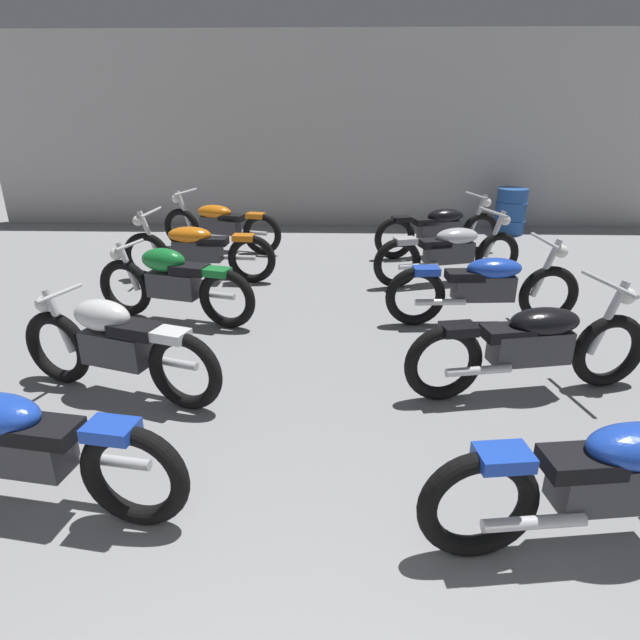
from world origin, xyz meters
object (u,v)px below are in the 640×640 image
at_px(motorcycle_left_row_3, 173,283).
at_px(motorcycle_right_row_1, 618,479).
at_px(motorcycle_left_row_4, 197,249).
at_px(motorcycle_left_row_5, 220,224).
at_px(oil_drum, 510,211).
at_px(motorcycle_left_row_2, 115,345).
at_px(motorcycle_right_row_2, 532,344).
at_px(motorcycle_right_row_3, 485,286).
at_px(motorcycle_right_row_4, 450,251).
at_px(motorcycle_right_row_5, 440,229).
at_px(motorcycle_left_row_1, 13,444).

relative_size(motorcycle_left_row_3, motorcycle_right_row_1, 0.89).
bearing_deg(motorcycle_left_row_4, motorcycle_left_row_5, 90.98).
distance_m(motorcycle_left_row_5, oil_drum, 5.45).
relative_size(motorcycle_left_row_2, motorcycle_right_row_2, 0.89).
height_order(motorcycle_right_row_3, motorcycle_right_row_4, same).
relative_size(motorcycle_right_row_1, motorcycle_right_row_3, 1.00).
bearing_deg(oil_drum, motorcycle_right_row_2, -104.99).
bearing_deg(motorcycle_left_row_3, oil_drum, 42.15).
distance_m(motorcycle_right_row_3, oil_drum, 4.91).
xyz_separation_m(motorcycle_right_row_1, motorcycle_right_row_5, (0.13, 6.21, 0.00)).
distance_m(motorcycle_left_row_5, motorcycle_right_row_3, 4.79).
xyz_separation_m(motorcycle_left_row_4, motorcycle_right_row_4, (3.48, 0.02, 0.00)).
distance_m(motorcycle_right_row_4, oil_drum, 3.58).
height_order(motorcycle_right_row_2, motorcycle_right_row_5, same).
bearing_deg(motorcycle_left_row_5, motorcycle_left_row_1, -89.46).
distance_m(motorcycle_left_row_5, motorcycle_right_row_5, 3.62).
bearing_deg(motorcycle_left_row_5, motorcycle_right_row_2, -52.58).
relative_size(motorcycle_left_row_5, oil_drum, 2.49).
bearing_deg(motorcycle_left_row_4, oil_drum, 31.05).
xyz_separation_m(motorcycle_left_row_3, motorcycle_left_row_5, (-0.13, 3.17, -0.01)).
bearing_deg(oil_drum, motorcycle_left_row_5, -164.37).
bearing_deg(motorcycle_left_row_5, motorcycle_right_row_3, -41.26).
height_order(motorcycle_right_row_3, motorcycle_right_row_5, same).
bearing_deg(motorcycle_left_row_3, motorcycle_left_row_1, -91.25).
bearing_deg(motorcycle_left_row_3, motorcycle_right_row_2, -23.82).
relative_size(motorcycle_left_row_2, motorcycle_right_row_1, 0.88).
bearing_deg(motorcycle_left_row_4, motorcycle_right_row_4, 0.29).
distance_m(motorcycle_right_row_2, motorcycle_right_row_3, 1.55).
relative_size(motorcycle_left_row_4, oil_drum, 2.56).
relative_size(motorcycle_left_row_2, motorcycle_left_row_3, 0.99).
xyz_separation_m(motorcycle_left_row_2, motorcycle_right_row_3, (3.47, 1.69, -0.01)).
height_order(motorcycle_left_row_1, motorcycle_left_row_4, same).
distance_m(motorcycle_right_row_2, oil_drum, 6.39).
height_order(motorcycle_left_row_4, oil_drum, motorcycle_left_row_4).
relative_size(motorcycle_left_row_3, motorcycle_left_row_5, 0.91).
height_order(motorcycle_left_row_3, oil_drum, motorcycle_left_row_3).
xyz_separation_m(motorcycle_right_row_1, motorcycle_right_row_2, (0.11, 1.73, 0.00)).
xyz_separation_m(motorcycle_right_row_2, motorcycle_right_row_5, (0.02, 4.48, 0.00)).
xyz_separation_m(motorcycle_left_row_5, motorcycle_right_row_2, (3.60, -4.70, 0.00)).
xyz_separation_m(motorcycle_left_row_2, motorcycle_right_row_2, (3.47, 0.14, -0.01)).
bearing_deg(motorcycle_right_row_3, motorcycle_right_row_5, 89.69).
xyz_separation_m(motorcycle_left_row_3, motorcycle_right_row_5, (3.49, 2.94, -0.01)).
bearing_deg(motorcycle_left_row_5, motorcycle_right_row_4, -25.32).
bearing_deg(motorcycle_right_row_2, motorcycle_left_row_4, 139.69).
bearing_deg(motorcycle_right_row_3, motorcycle_left_row_3, -179.76).
height_order(motorcycle_right_row_3, oil_drum, motorcycle_right_row_3).
xyz_separation_m(motorcycle_left_row_2, motorcycle_left_row_5, (-0.13, 4.84, -0.01)).
distance_m(motorcycle_right_row_1, motorcycle_right_row_4, 4.78).
distance_m(motorcycle_left_row_1, motorcycle_left_row_5, 6.23).
height_order(motorcycle_left_row_2, motorcycle_right_row_5, motorcycle_right_row_5).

